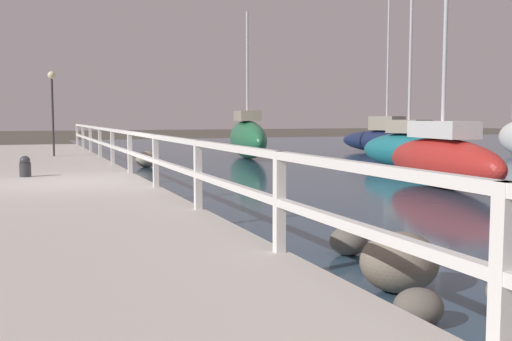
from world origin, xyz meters
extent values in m
plane|color=#4C473D|center=(0.00, 0.00, 0.00)|extent=(120.00, 120.00, 0.00)
cube|color=beige|center=(0.00, 0.00, 0.13)|extent=(3.49, 36.00, 0.27)
cube|color=white|center=(1.64, -10.31, 0.77)|extent=(0.10, 0.10, 1.00)
cube|color=white|center=(1.64, -7.36, 0.77)|extent=(0.10, 0.10, 1.00)
cube|color=white|center=(1.64, -4.42, 0.77)|extent=(0.10, 0.10, 1.00)
cube|color=white|center=(1.64, -1.47, 0.77)|extent=(0.10, 0.10, 1.00)
cube|color=white|center=(1.64, 1.47, 0.77)|extent=(0.10, 0.10, 1.00)
cube|color=white|center=(1.64, 4.42, 0.77)|extent=(0.10, 0.10, 1.00)
cube|color=white|center=(1.64, 7.36, 0.77)|extent=(0.10, 0.10, 1.00)
cube|color=white|center=(1.64, 10.31, 0.77)|extent=(0.10, 0.10, 1.00)
cube|color=white|center=(1.64, 13.25, 0.77)|extent=(0.10, 0.10, 1.00)
cube|color=white|center=(1.64, 16.20, 0.77)|extent=(0.10, 0.10, 1.00)
cube|color=white|center=(1.64, 0.00, 1.23)|extent=(0.09, 32.50, 0.08)
cube|color=white|center=(1.64, 0.00, 0.77)|extent=(0.09, 32.50, 0.08)
ellipsoid|color=slate|center=(2.49, -8.17, 0.28)|extent=(0.74, 0.67, 0.56)
ellipsoid|color=#666056|center=(2.80, -6.73, 0.17)|extent=(0.45, 0.41, 0.34)
ellipsoid|color=gray|center=(2.96, 6.32, 0.25)|extent=(0.68, 0.61, 0.51)
ellipsoid|color=#666056|center=(2.10, -9.00, 0.15)|extent=(0.40, 0.36, 0.30)
cylinder|color=#333338|center=(-0.67, 1.54, 0.43)|extent=(0.25, 0.25, 0.32)
sphere|color=#333338|center=(-0.67, 1.54, 0.63)|extent=(0.22, 0.22, 0.22)
cylinder|color=#2D2D33|center=(0.27, 8.74, 1.57)|extent=(0.07, 0.07, 2.60)
sphere|color=beige|center=(0.27, 8.74, 3.00)|extent=(0.27, 0.27, 0.27)
ellipsoid|color=#192347|center=(14.20, 9.72, 0.51)|extent=(2.48, 5.49, 1.01)
cube|color=#9E937F|center=(14.20, 9.72, 1.32)|extent=(1.18, 1.56, 0.61)
cylinder|color=silver|center=(14.20, 9.72, 4.35)|extent=(0.09, 0.09, 6.66)
ellipsoid|color=#236B42|center=(7.42, 9.06, 0.73)|extent=(2.20, 5.78, 1.44)
cube|color=#9E937F|center=(7.42, 9.06, 1.64)|extent=(1.15, 2.11, 0.38)
cylinder|color=silver|center=(7.42, 9.06, 3.53)|extent=(0.09, 0.09, 4.16)
ellipsoid|color=red|center=(8.07, -1.73, 0.57)|extent=(1.56, 4.48, 1.12)
cube|color=silver|center=(8.07, -1.73, 1.32)|extent=(0.95, 1.99, 0.38)
cylinder|color=silver|center=(8.07, -1.73, 4.06)|extent=(0.09, 0.09, 5.87)
ellipsoid|color=#1E707A|center=(10.37, 2.74, 0.56)|extent=(2.32, 3.52, 1.10)
cube|color=#9E937F|center=(10.37, 2.74, 1.31)|extent=(1.21, 1.33, 0.41)
cylinder|color=silver|center=(10.37, 2.74, 3.37)|extent=(0.09, 0.09, 4.52)
camera|label=1|loc=(-0.68, -12.71, 1.61)|focal=42.00mm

